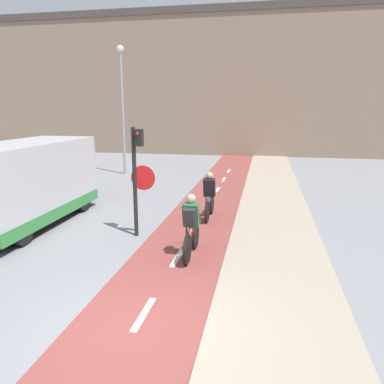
{
  "coord_description": "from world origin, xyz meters",
  "views": [
    {
      "loc": [
        1.91,
        -5.01,
        3.47
      ],
      "look_at": [
        0.0,
        4.82,
        1.2
      ],
      "focal_mm": 35.0,
      "sensor_mm": 36.0,
      "label": 1
    }
  ],
  "objects": [
    {
      "name": "building_row_background",
      "position": [
        0.0,
        24.96,
        5.2
      ],
      "size": [
        60.0,
        5.2,
        10.37
      ],
      "color": "#89705B",
      "rests_on": "ground_plane"
    },
    {
      "name": "ground_plane",
      "position": [
        0.0,
        0.0,
        0.0
      ],
      "size": [
        120.0,
        120.0,
        0.0
      ],
      "primitive_type": "plane",
      "color": "gray"
    },
    {
      "name": "cyclist_far",
      "position": [
        0.26,
        6.39,
        0.67
      ],
      "size": [
        0.46,
        1.66,
        1.51
      ],
      "color": "black",
      "rests_on": "ground_plane"
    },
    {
      "name": "cyclist_near",
      "position": [
        0.3,
        3.17,
        0.72
      ],
      "size": [
        0.46,
        1.7,
        1.53
      ],
      "color": "black",
      "rests_on": "ground_plane"
    },
    {
      "name": "traffic_light_pole",
      "position": [
        -1.39,
        4.37,
        1.85
      ],
      "size": [
        0.67,
        0.25,
        2.97
      ],
      "color": "black",
      "rests_on": "ground_plane"
    },
    {
      "name": "street_lamp_far",
      "position": [
        -5.38,
        13.69,
        4.0
      ],
      "size": [
        0.36,
        0.36,
        6.5
      ],
      "color": "gray",
      "rests_on": "ground_plane"
    },
    {
      "name": "van",
      "position": [
        -4.98,
        4.74,
        1.22
      ],
      "size": [
        1.99,
        5.13,
        2.48
      ],
      "color": "#B7B7BC",
      "rests_on": "ground_plane"
    },
    {
      "name": "bike_lane",
      "position": [
        0.0,
        0.01,
        0.01
      ],
      "size": [
        2.18,
        60.0,
        0.02
      ],
      "color": "brown",
      "rests_on": "ground_plane"
    },
    {
      "name": "sidewalk_strip",
      "position": [
        2.29,
        0.0,
        0.03
      ],
      "size": [
        2.4,
        60.0,
        0.05
      ],
      "color": "gray",
      "rests_on": "ground_plane"
    }
  ]
}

